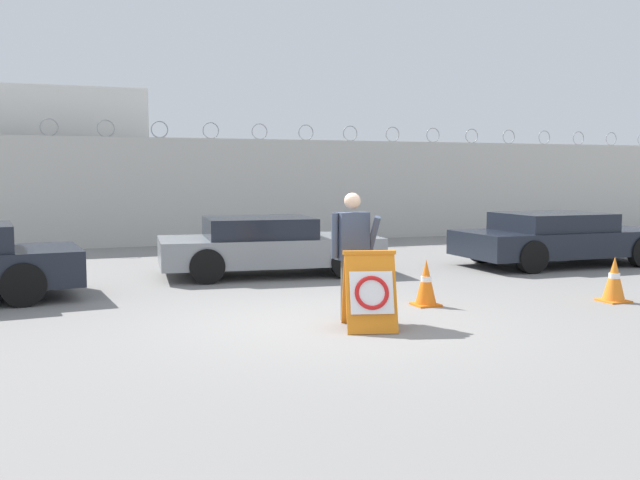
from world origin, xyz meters
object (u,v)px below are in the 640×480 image
parked_car_rear_sedan (267,245)px  security_guard (352,249)px  parked_car_far_side (558,238)px  barricade_sign (370,290)px  traffic_cone_near (426,283)px  traffic_cone_mid (614,279)px

parked_car_rear_sedan → security_guard: bearing=-85.8°
parked_car_rear_sedan → parked_car_far_side: bearing=-1.5°
barricade_sign → parked_car_far_side: 7.84m
security_guard → traffic_cone_near: (1.45, 0.56, -0.62)m
parked_car_rear_sedan → parked_car_far_side: size_ratio=0.98×
barricade_sign → traffic_cone_near: (1.48, 1.19, -0.16)m
barricade_sign → traffic_cone_near: barricade_sign is taller
traffic_cone_mid → parked_car_far_side: size_ratio=0.16×
barricade_sign → traffic_cone_mid: 4.41m
traffic_cone_near → parked_car_far_side: 5.96m
traffic_cone_mid → parked_car_rear_sedan: parked_car_rear_sedan is taller
barricade_sign → security_guard: 0.78m
traffic_cone_near → traffic_cone_mid: traffic_cone_mid is taller
traffic_cone_near → parked_car_rear_sedan: bearing=108.4°
security_guard → traffic_cone_mid: security_guard is taller
parked_car_far_side → traffic_cone_near: bearing=-147.1°
parked_car_far_side → security_guard: bearing=-149.4°
traffic_cone_mid → security_guard: bearing=177.7°
security_guard → traffic_cone_near: 1.68m
traffic_cone_near → security_guard: bearing=-158.9°
barricade_sign → traffic_cone_mid: barricade_sign is taller
traffic_cone_near → traffic_cone_mid: (2.91, -0.74, 0.00)m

